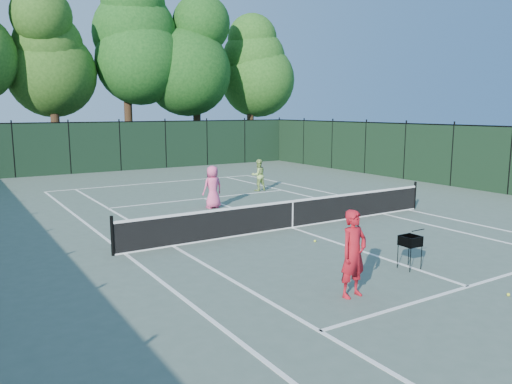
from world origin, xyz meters
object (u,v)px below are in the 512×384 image
player_pink (213,187)px  player_green (258,175)px  loose_ball_near_cart (508,295)px  loose_ball_midcourt (315,241)px  ball_hopper (410,241)px  coach (354,254)px

player_pink → player_green: (3.76, 2.62, -0.09)m
loose_ball_near_cart → loose_ball_midcourt: size_ratio=1.00×
player_green → ball_hopper: 12.22m
player_pink → loose_ball_near_cart: size_ratio=24.24×
loose_ball_near_cart → loose_ball_midcourt: bearing=97.2°
coach → player_green: coach is taller
ball_hopper → loose_ball_midcourt: size_ratio=11.92×
player_pink → loose_ball_near_cart: (0.85, -11.48, -0.79)m
player_green → loose_ball_near_cart: player_green is taller
player_green → loose_ball_midcourt: size_ratio=21.66×
player_green → loose_ball_midcourt: bearing=69.1°
loose_ball_near_cart → player_pink: bearing=94.2°
coach → ball_hopper: coach is taller
ball_hopper → loose_ball_near_cart: 2.42m
loose_ball_near_cart → loose_ball_midcourt: (-0.69, 5.41, 0.00)m
loose_ball_midcourt → player_pink: bearing=91.5°
ball_hopper → loose_ball_near_cart: ball_hopper is taller
loose_ball_midcourt → player_green: bearing=67.5°
ball_hopper → loose_ball_midcourt: bearing=101.0°
player_green → loose_ball_near_cart: (-2.91, -14.10, -0.70)m
player_green → player_pink: bearing=36.4°
coach → player_green: bearing=60.6°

